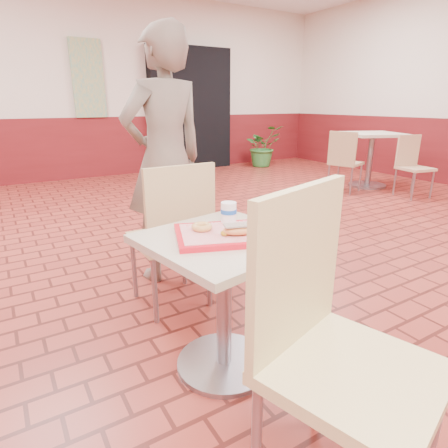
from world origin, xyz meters
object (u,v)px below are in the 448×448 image
chair_main_front (330,337)px  potted_plant (262,146)px  serving_tray (224,234)px  chair_main_back (174,230)px  paper_cup (229,212)px  chair_second_left (344,159)px  chair_second_front (412,163)px  main_table (224,282)px  customer (166,159)px  second_table (371,151)px  long_john_donut (239,230)px  ring_donut (202,227)px

chair_main_front → potted_plant: size_ratio=1.26×
serving_tray → chair_main_back: bearing=86.8°
paper_cup → chair_second_left: bearing=34.0°
potted_plant → chair_second_left: bearing=-99.0°
chair_main_back → serving_tray: (-0.04, -0.64, 0.18)m
chair_second_front → potted_plant: (-0.23, 3.08, -0.06)m
chair_main_front → chair_second_front: size_ratio=1.23×
main_table → chair_second_front: bearing=23.0°
serving_tray → chair_second_left: (3.41, 2.35, -0.21)m
customer → chair_main_back: bearing=62.1°
customer → serving_tray: customer is taller
chair_second_front → potted_plant: bearing=105.8°
second_table → chair_second_left: bearing=-174.0°
main_table → chair_main_front: chair_main_front is taller
chair_second_front → chair_second_left: bearing=145.8°
chair_main_back → chair_second_front: bearing=-165.5°
chair_main_front → potted_plant: 6.66m
serving_tray → second_table: second_table is taller
main_table → chair_main_front: bearing=-92.3°
main_table → customer: size_ratio=0.39×
chair_main_front → long_john_donut: chair_main_front is taller
ring_donut → chair_second_left: chair_second_left is taller
ring_donut → second_table: 4.75m
chair_main_front → chair_second_front: chair_main_front is taller
chair_main_back → chair_main_front: bearing=86.7°
main_table → chair_second_front: size_ratio=0.82×
serving_tray → chair_second_front: bearing=23.0°
main_table → second_table: (4.06, 2.41, 0.09)m
paper_cup → chair_second_front: 4.26m
ring_donut → chair_main_back: bearing=79.2°
chair_main_front → second_table: size_ratio=1.25×
ring_donut → chair_second_left: size_ratio=0.11×
chair_second_left → chair_second_front: size_ratio=1.05×
ring_donut → second_table: bearing=29.6°
chair_main_back → customer: (0.16, 0.47, 0.35)m
chair_main_back → paper_cup: chair_main_back is taller
chair_second_left → second_table: bearing=-102.9°
customer → potted_plant: bearing=-143.4°
chair_main_back → chair_second_left: chair_main_back is taller
chair_main_back → chair_second_front: size_ratio=1.12×
chair_main_front → customer: (0.22, 1.76, 0.30)m
potted_plant → chair_main_back: bearing=-132.2°
chair_main_front → long_john_donut: 0.62m
chair_second_front → potted_plant: 3.09m
chair_main_back → ring_donut: bearing=78.6°
main_table → long_john_donut: size_ratio=4.15×
long_john_donut → paper_cup: paper_cup is taller
customer → potted_plant: customer is taller
serving_tray → chair_main_front: bearing=-92.3°
customer → serving_tray: bearing=71.0°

